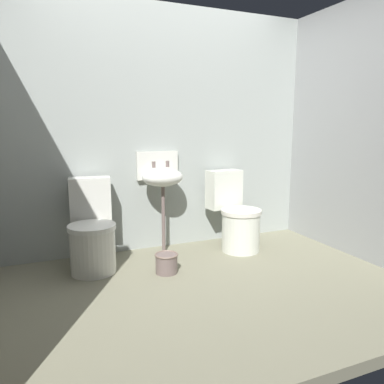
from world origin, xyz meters
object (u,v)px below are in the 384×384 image
Objects in this scene: toilet_left at (92,233)px; toilet_right at (236,217)px; bucket at (166,263)px; sink at (162,176)px.

toilet_right is (1.42, -0.00, 0.00)m from toilet_left.
toilet_right reaches higher than bucket.
sink is at bearing -21.98° from toilet_right.
toilet_left is at bearing -7.28° from toilet_right.
toilet_left is 1.00× the size of toilet_right.
toilet_left is 0.85m from sink.
sink reaches higher than toilet_left.
sink is 0.87m from bucket.
toilet_left is 1.42m from toilet_right.
sink is at bearing -157.55° from toilet_left.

